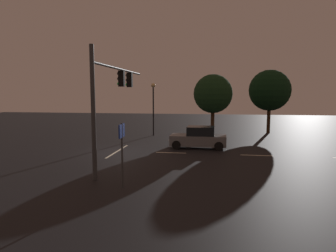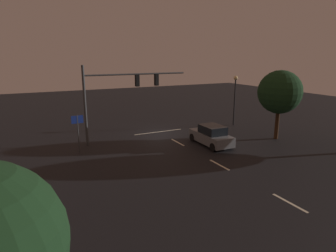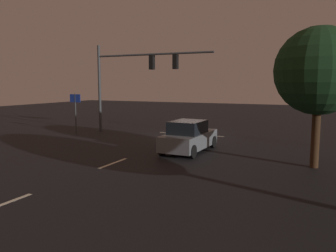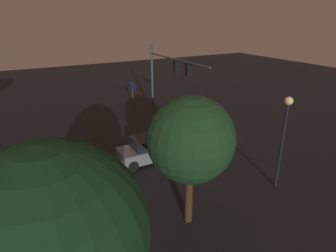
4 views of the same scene
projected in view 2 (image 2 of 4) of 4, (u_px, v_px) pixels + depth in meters
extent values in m
plane|color=black|center=(158.00, 132.00, 28.89)|extent=(80.00, 80.00, 0.00)
cylinder|color=#383A3D|center=(85.00, 106.00, 23.97)|extent=(0.22, 0.22, 6.59)
cylinder|color=#383A3D|center=(137.00, 74.00, 25.39)|extent=(9.18, 0.14, 0.14)
cube|color=black|center=(137.00, 81.00, 25.53)|extent=(0.32, 0.36, 1.00)
sphere|color=black|center=(136.00, 77.00, 25.62)|extent=(0.20, 0.20, 0.20)
sphere|color=black|center=(136.00, 81.00, 25.69)|extent=(0.20, 0.20, 0.20)
sphere|color=#19F24C|center=(137.00, 84.00, 25.77)|extent=(0.20, 0.20, 0.20)
cube|color=black|center=(156.00, 80.00, 26.33)|extent=(0.32, 0.36, 1.00)
sphere|color=black|center=(156.00, 76.00, 26.42)|extent=(0.20, 0.20, 0.20)
sphere|color=black|center=(156.00, 80.00, 26.49)|extent=(0.20, 0.20, 0.20)
sphere|color=#19F24C|center=(156.00, 83.00, 26.57)|extent=(0.20, 0.20, 0.20)
cube|color=beige|center=(178.00, 142.00, 25.41)|extent=(0.16, 2.20, 0.01)
cube|color=beige|center=(219.00, 165.00, 20.19)|extent=(0.16, 2.20, 0.01)
cube|color=beige|center=(290.00, 203.00, 14.98)|extent=(0.16, 2.20, 0.01)
cube|color=beige|center=(158.00, 132.00, 28.89)|extent=(5.00, 0.16, 0.01)
cube|color=slate|center=(211.00, 138.00, 24.60)|extent=(1.88, 4.33, 0.80)
cube|color=black|center=(213.00, 130.00, 24.26)|extent=(1.64, 2.13, 0.68)
cylinder|color=black|center=(193.00, 137.00, 25.72)|extent=(0.23, 0.68, 0.68)
cylinder|color=black|center=(209.00, 135.00, 26.43)|extent=(0.23, 0.68, 0.68)
cylinder|color=black|center=(213.00, 147.00, 22.91)|extent=(0.23, 0.68, 0.68)
cylinder|color=black|center=(231.00, 145.00, 23.62)|extent=(0.23, 0.68, 0.68)
sphere|color=#F9EFC6|center=(192.00, 132.00, 26.18)|extent=(0.20, 0.20, 0.20)
sphere|color=#F9EFC6|center=(204.00, 131.00, 26.73)|extent=(0.20, 0.20, 0.20)
cylinder|color=black|center=(234.00, 103.00, 31.14)|extent=(0.14, 0.14, 4.88)
sphere|color=#F9D88C|center=(236.00, 78.00, 30.52)|extent=(0.44, 0.44, 0.44)
cylinder|color=#383A3D|center=(78.00, 134.00, 22.47)|extent=(0.09, 0.09, 2.96)
cube|color=navy|center=(77.00, 119.00, 22.21)|extent=(0.90, 0.11, 0.60)
cylinder|color=#382314|center=(277.00, 124.00, 26.24)|extent=(0.36, 0.36, 2.80)
sphere|color=#163319|center=(280.00, 92.00, 25.58)|extent=(3.79, 3.79, 3.79)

